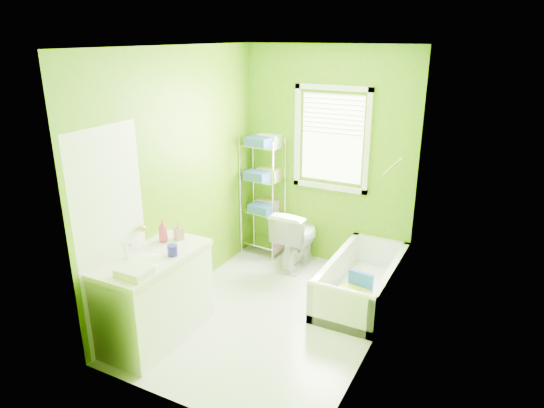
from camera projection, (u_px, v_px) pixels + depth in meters
The scene contains 9 objects.
ground at pixel (271, 314), 4.94m from camera, with size 2.90×2.90×0.00m, color silver.
room_envelope at pixel (271, 167), 4.42m from camera, with size 2.14×2.94×2.62m.
window at pixel (332, 133), 5.57m from camera, with size 0.92×0.05×1.22m.
door at pixel (113, 240), 4.22m from camera, with size 0.09×0.80×2.00m.
right_wall_decor at pixel (380, 209), 4.04m from camera, with size 0.04×1.48×1.17m.
bathtub at pixel (361, 287), 5.17m from camera, with size 0.67×1.44×0.47m.
toilet at pixel (296, 237), 5.86m from camera, with size 0.42×0.73×0.74m, color white.
vanity at pixel (155, 294), 4.44m from camera, with size 0.57×1.11×1.06m.
wire_shelf_unit at pixel (264, 184), 6.03m from camera, with size 0.54×0.43×1.53m.
Camera 1 is at (1.97, -3.80, 2.71)m, focal length 32.00 mm.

